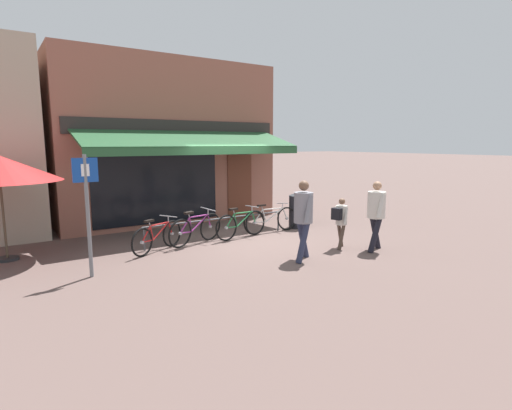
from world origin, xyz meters
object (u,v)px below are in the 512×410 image
object	(u,v)px
litter_bin	(298,210)
parking_sign	(87,203)
bicycle_red	(157,237)
pedestrian_second_adult	(376,209)
bicycle_purple	(196,229)
bicycle_green	(241,224)
pedestrian_adult	(303,212)
pedestrian_child	(341,217)
bicycle_silver	(271,220)

from	to	relation	value
litter_bin	parking_sign	xyz separation A→B (m)	(-6.05, -1.26, 0.87)
bicycle_red	pedestrian_second_adult	size ratio (longest dim) A/B	0.90
bicycle_purple	litter_bin	distance (m)	3.36
bicycle_green	pedestrian_second_adult	world-z (taller)	pedestrian_second_adult
pedestrian_adult	litter_bin	bearing A→B (deg)	45.37
bicycle_red	bicycle_green	xyz separation A→B (m)	(2.30, 0.07, 0.02)
bicycle_purple	pedestrian_child	size ratio (longest dim) A/B	1.38
pedestrian_child	parking_sign	xyz separation A→B (m)	(-5.36, 1.13, 0.65)
pedestrian_second_adult	litter_bin	distance (m)	3.00
litter_bin	parking_sign	size ratio (longest dim) A/B	0.47
bicycle_silver	pedestrian_child	bearing A→B (deg)	-79.73
bicycle_green	bicycle_purple	bearing A→B (deg)	168.71
bicycle_purple	pedestrian_adult	bearing A→B (deg)	-80.13
bicycle_green	bicycle_silver	distance (m)	1.05
bicycle_silver	bicycle_red	bearing A→B (deg)	-175.28
parking_sign	bicycle_silver	bearing A→B (deg)	13.47
bicycle_red	bicycle_silver	bearing A→B (deg)	-24.63
bicycle_purple	bicycle_green	distance (m)	1.27
bicycle_green	bicycle_red	bearing A→B (deg)	173.45
pedestrian_adult	parking_sign	distance (m)	4.24
pedestrian_second_adult	pedestrian_child	bearing A→B (deg)	139.91
pedestrian_second_adult	litter_bin	bearing A→B (deg)	94.19
pedestrian_second_adult	parking_sign	bearing A→B (deg)	170.84
pedestrian_child	litter_bin	xyz separation A→B (m)	(0.68, 2.38, -0.21)
bicycle_purple	bicycle_red	bearing A→B (deg)	169.87
bicycle_purple	pedestrian_adult	size ratio (longest dim) A/B	0.97
pedestrian_adult	bicycle_purple	bearing A→B (deg)	110.89
bicycle_silver	pedestrian_child	distance (m)	2.38
bicycle_silver	pedestrian_adult	world-z (taller)	pedestrian_adult
bicycle_green	pedestrian_adult	world-z (taller)	pedestrian_adult
bicycle_silver	pedestrian_second_adult	size ratio (longest dim) A/B	1.09
bicycle_green	pedestrian_adult	xyz separation A→B (m)	(0.04, -2.45, 0.67)
bicycle_silver	litter_bin	world-z (taller)	litter_bin
bicycle_red	pedestrian_adult	world-z (taller)	pedestrian_adult
bicycle_purple	litter_bin	bearing A→B (deg)	-15.88
bicycle_red	parking_sign	world-z (taller)	parking_sign
pedestrian_second_adult	parking_sign	world-z (taller)	parking_sign
bicycle_green	litter_bin	distance (m)	2.10
bicycle_purple	parking_sign	size ratio (longest dim) A/B	0.73
pedestrian_child	litter_bin	world-z (taller)	pedestrian_child
bicycle_purple	bicycle_silver	distance (m)	2.32
bicycle_red	pedestrian_child	distance (m)	4.30
pedestrian_adult	pedestrian_child	size ratio (longest dim) A/B	1.42
parking_sign	pedestrian_second_adult	bearing A→B (deg)	-16.12
bicycle_green	pedestrian_child	size ratio (longest dim) A/B	1.37
bicycle_green	pedestrian_child	distance (m)	2.64
bicycle_red	parking_sign	size ratio (longest dim) A/B	0.65
bicycle_green	litter_bin	xyz separation A→B (m)	(2.09, 0.17, 0.17)
pedestrian_child	bicycle_green	bearing A→B (deg)	111.13
bicycle_purple	pedestrian_second_adult	size ratio (longest dim) A/B	1.02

